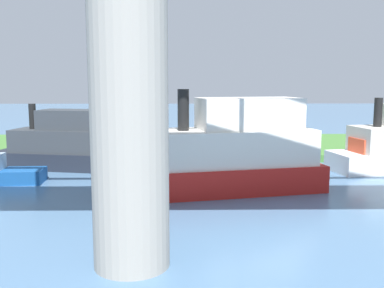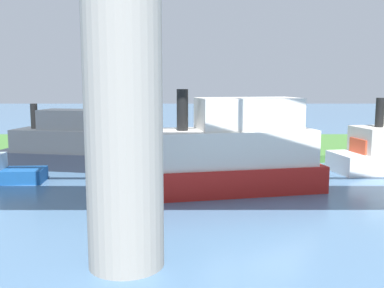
% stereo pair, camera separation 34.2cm
% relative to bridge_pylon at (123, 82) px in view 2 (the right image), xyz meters
% --- Properties ---
extents(ground_plane, '(160.00, 160.00, 0.00)m').
position_rel_bridge_pylon_xyz_m(ground_plane, '(-3.89, -16.53, -5.43)').
color(ground_plane, '#4C7093').
extents(grassy_bank, '(80.00, 12.00, 0.50)m').
position_rel_bridge_pylon_xyz_m(grassy_bank, '(-3.89, -22.53, -5.18)').
color(grassy_bank, '#427533').
rests_on(grassy_bank, ground).
extents(bridge_pylon, '(2.24, 2.24, 10.86)m').
position_rel_bridge_pylon_xyz_m(bridge_pylon, '(0.00, 0.00, 0.00)').
color(bridge_pylon, '#9E998E').
rests_on(bridge_pylon, ground).
extents(person_on_bank, '(0.36, 0.36, 1.39)m').
position_rel_bridge_pylon_xyz_m(person_on_bank, '(-5.77, -18.78, -4.23)').
color(person_on_bank, '#2D334C').
rests_on(person_on_bank, grassy_bank).
extents(mooring_post, '(0.20, 0.20, 1.02)m').
position_rel_bridge_pylon_xyz_m(mooring_post, '(5.01, -17.04, -4.42)').
color(mooring_post, brown).
rests_on(mooring_post, grassy_bank).
extents(skiff_small, '(10.41, 5.29, 5.08)m').
position_rel_bridge_pylon_xyz_m(skiff_small, '(-3.80, -9.00, -3.55)').
color(skiff_small, red).
rests_on(skiff_small, ground).
extents(motorboat_red, '(8.29, 4.08, 4.05)m').
position_rel_bridge_pylon_xyz_m(motorboat_red, '(6.23, -14.91, -3.93)').
color(motorboat_red, '#1E232D').
rests_on(motorboat_red, ground).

